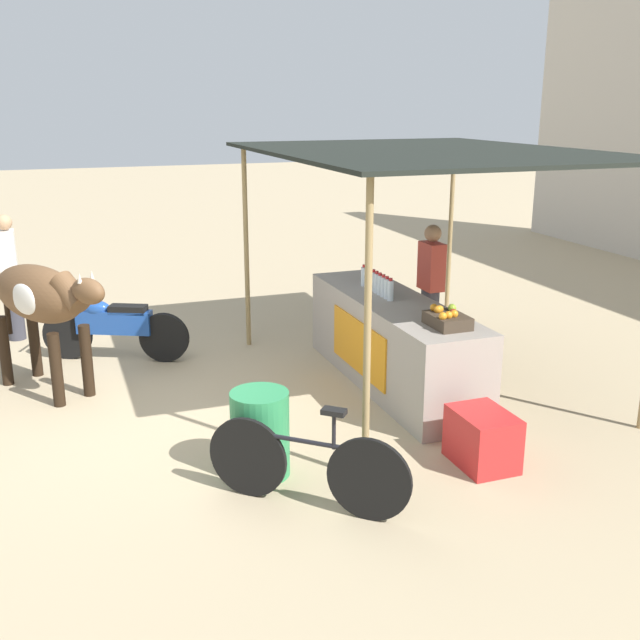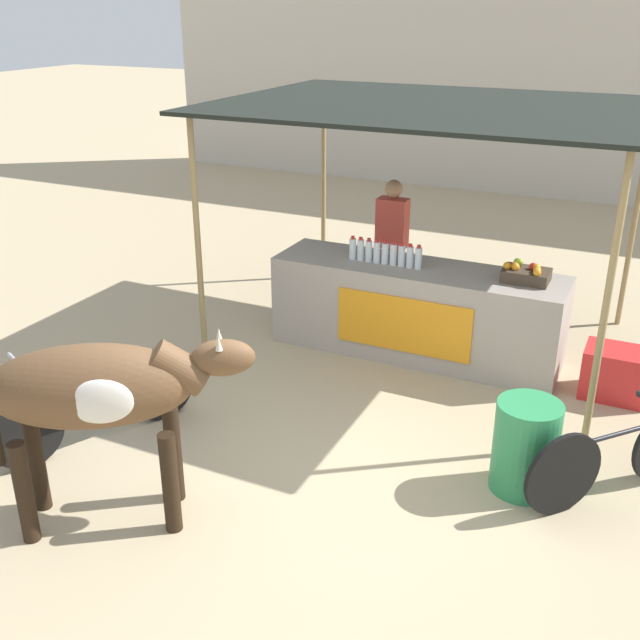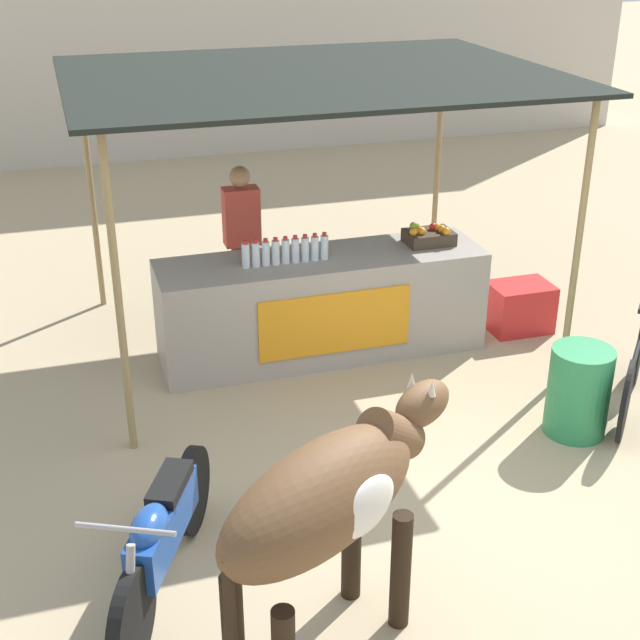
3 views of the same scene
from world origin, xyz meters
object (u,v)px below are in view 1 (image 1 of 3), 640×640
object	(u,v)px
bicycle_leaning	(307,466)
stall_counter	(393,342)
cooler_box	(482,439)
cow	(42,299)
fruit_crate	(447,319)
water_barrel	(260,434)
passerby_on_street	(10,276)
motorcycle_parked	(113,326)
vendor_behind_counter	(430,292)

from	to	relation	value
bicycle_leaning	stall_counter	bearing A→B (deg)	141.26
cooler_box	cow	world-z (taller)	cow
stall_counter	cooler_box	xyz separation A→B (m)	(2.02, -0.10, -0.24)
fruit_crate	water_barrel	world-z (taller)	fruit_crate
passerby_on_street	motorcycle_parked	bearing A→B (deg)	41.45
water_barrel	bicycle_leaning	world-z (taller)	bicycle_leaning
water_barrel	passerby_on_street	distance (m)	5.12
cow	passerby_on_street	xyz separation A→B (m)	(-2.10, -0.39, -0.18)
fruit_crate	cooler_box	bearing A→B (deg)	-8.89
water_barrel	motorcycle_parked	distance (m)	3.51
cow	cooler_box	bearing A→B (deg)	48.49
stall_counter	vendor_behind_counter	bearing A→B (deg)	127.12
stall_counter	motorcycle_parked	bearing A→B (deg)	-123.57
bicycle_leaning	passerby_on_street	distance (m)	5.79
bicycle_leaning	vendor_behind_counter	bearing A→B (deg)	137.69
vendor_behind_counter	motorcycle_parked	bearing A→B (deg)	-109.99
fruit_crate	bicycle_leaning	distance (m)	2.22
fruit_crate	vendor_behind_counter	distance (m)	1.79
cooler_box	cow	bearing A→B (deg)	-131.51
fruit_crate	bicycle_leaning	xyz separation A→B (m)	(1.11, -1.79, -0.69)
cooler_box	motorcycle_parked	bearing A→B (deg)	-145.03
motorcycle_parked	water_barrel	bearing A→B (deg)	14.52
bicycle_leaning	passerby_on_street	bearing A→B (deg)	-157.45
passerby_on_street	bicycle_leaning	bearing A→B (deg)	22.55
vendor_behind_counter	passerby_on_street	bearing A→B (deg)	-118.80
fruit_crate	cooler_box	size ratio (longest dim) A/B	0.73
vendor_behind_counter	water_barrel	size ratio (longest dim) A/B	2.25
fruit_crate	vendor_behind_counter	bearing A→B (deg)	156.77
stall_counter	motorcycle_parked	distance (m)	3.38
stall_counter	cow	size ratio (longest dim) A/B	1.73
cooler_box	fruit_crate	bearing A→B (deg)	171.11
cow	fruit_crate	bearing A→B (deg)	59.67
vendor_behind_counter	bicycle_leaning	distance (m)	3.74
water_barrel	bicycle_leaning	size ratio (longest dim) A/B	0.57
water_barrel	cooler_box	bearing A→B (deg)	75.12
water_barrel	cow	bearing A→B (deg)	-147.70
motorcycle_parked	bicycle_leaning	bearing A→B (deg)	14.88
stall_counter	fruit_crate	size ratio (longest dim) A/B	6.82
passerby_on_street	vendor_behind_counter	bearing A→B (deg)	61.20
fruit_crate	motorcycle_parked	size ratio (longest dim) A/B	0.27
stall_counter	vendor_behind_counter	world-z (taller)	vendor_behind_counter
fruit_crate	passerby_on_street	xyz separation A→B (m)	(-4.22, -4.00, -0.19)
passerby_on_street	cooler_box	bearing A→B (deg)	36.69
cow	stall_counter	bearing A→B (deg)	73.54
water_barrel	bicycle_leaning	distance (m)	0.67
cooler_box	motorcycle_parked	size ratio (longest dim) A/B	0.36
water_barrel	bicycle_leaning	bearing A→B (deg)	16.78
cooler_box	bicycle_leaning	distance (m)	1.65
vendor_behind_counter	motorcycle_parked	distance (m)	3.82
cooler_box	passerby_on_street	size ratio (longest dim) A/B	0.36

